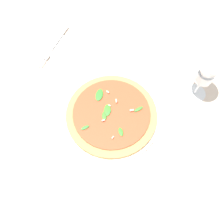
# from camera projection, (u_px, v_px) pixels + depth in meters

# --- Properties ---
(ground_plane) EXTENTS (6.00, 6.00, 0.00)m
(ground_plane) POSITION_uv_depth(u_px,v_px,m) (108.00, 116.00, 0.70)
(ground_plane) COLOR beige
(pizza_arugula_main) EXTENTS (0.30, 0.30, 0.05)m
(pizza_arugula_main) POSITION_uv_depth(u_px,v_px,m) (112.00, 114.00, 0.68)
(pizza_arugula_main) COLOR white
(pizza_arugula_main) RESTS_ON ground_plane
(wine_glass) EXTENTS (0.09, 0.09, 0.16)m
(wine_glass) POSITION_uv_depth(u_px,v_px,m) (207.00, 73.00, 0.64)
(wine_glass) COLOR white
(wine_glass) RESTS_ON ground_plane
(napkin) EXTENTS (0.12, 0.09, 0.01)m
(napkin) POSITION_uv_depth(u_px,v_px,m) (55.00, 45.00, 0.83)
(napkin) COLOR silver
(napkin) RESTS_ON ground_plane
(fork) EXTENTS (0.22, 0.02, 0.00)m
(fork) POSITION_uv_depth(u_px,v_px,m) (54.00, 45.00, 0.82)
(fork) COLOR silver
(fork) RESTS_ON ground_plane
(side_plate_white) EXTENTS (0.16, 0.16, 0.02)m
(side_plate_white) POSITION_uv_depth(u_px,v_px,m) (144.00, 207.00, 0.57)
(side_plate_white) COLOR white
(side_plate_white) RESTS_ON ground_plane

